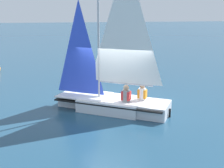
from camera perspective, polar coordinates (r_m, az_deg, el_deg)
ground_plane at (r=11.56m, az=-0.00°, el=-5.24°), size 260.00×260.00×0.00m
sailboat_main at (r=11.31m, az=0.14°, el=-1.42°), size 4.52×4.04×5.98m
sailor_helm at (r=10.97m, az=2.86°, el=-2.92°), size 0.43×0.42×1.16m
sailor_crew at (r=11.28m, az=6.15°, el=-2.46°), size 0.43×0.42×1.16m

